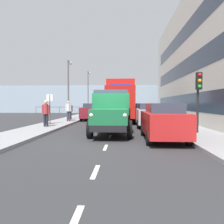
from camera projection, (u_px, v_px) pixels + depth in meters
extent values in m
plane|color=#2D2D30|center=(116.00, 123.00, 18.54)|extent=(80.00, 80.00, 0.00)
cube|color=gray|center=(171.00, 123.00, 18.28)|extent=(2.49, 35.02, 0.15)
cube|color=gray|center=(61.00, 122.00, 18.79)|extent=(2.49, 35.02, 0.15)
cube|color=silver|center=(74.00, 224.00, 3.06)|extent=(0.12, 1.10, 0.01)
cube|color=silver|center=(95.00, 172.00, 5.41)|extent=(0.12, 1.10, 0.01)
cube|color=silver|center=(105.00, 147.00, 8.39)|extent=(0.12, 1.10, 0.01)
cube|color=silver|center=(110.00, 137.00, 11.11)|extent=(0.12, 1.10, 0.01)
cube|color=silver|center=(113.00, 130.00, 13.69)|extent=(0.12, 1.10, 0.01)
cube|color=silver|center=(114.00, 127.00, 15.96)|extent=(0.12, 1.10, 0.01)
cube|color=silver|center=(116.00, 123.00, 18.47)|extent=(0.12, 1.10, 0.01)
cube|color=silver|center=(117.00, 121.00, 21.35)|extent=(0.12, 1.10, 0.01)
cube|color=silver|center=(117.00, 119.00, 23.87)|extent=(0.12, 1.10, 0.01)
cube|color=silver|center=(118.00, 118.00, 26.11)|extent=(0.12, 1.10, 0.01)
cube|color=silver|center=(118.00, 116.00, 28.31)|extent=(0.12, 1.10, 0.01)
cube|color=silver|center=(119.00, 115.00, 31.26)|extent=(0.12, 1.10, 0.01)
cube|color=#2D3847|center=(183.00, 102.00, 19.19)|extent=(0.08, 23.68, 1.40)
cube|color=#2D3847|center=(184.00, 69.00, 19.07)|extent=(0.08, 23.68, 1.40)
cube|color=#2D3847|center=(184.00, 34.00, 18.95)|extent=(0.08, 23.68, 1.40)
cube|color=#8C9EAD|center=(120.00, 99.00, 38.90)|extent=(80.00, 0.80, 5.00)
cylinder|color=#4C5156|center=(207.00, 110.00, 34.62)|extent=(0.08, 0.08, 1.20)
cylinder|color=#4C5156|center=(194.00, 110.00, 34.73)|extent=(0.08, 0.08, 1.20)
cylinder|color=#4C5156|center=(181.00, 110.00, 34.84)|extent=(0.08, 0.08, 1.20)
cylinder|color=#4C5156|center=(169.00, 110.00, 34.95)|extent=(0.08, 0.08, 1.20)
cylinder|color=#4C5156|center=(156.00, 110.00, 35.05)|extent=(0.08, 0.08, 1.20)
cylinder|color=#4C5156|center=(144.00, 110.00, 35.16)|extent=(0.08, 0.08, 1.20)
cylinder|color=#4C5156|center=(132.00, 110.00, 35.27)|extent=(0.08, 0.08, 1.20)
cylinder|color=#4C5156|center=(119.00, 110.00, 35.38)|extent=(0.08, 0.08, 1.20)
cylinder|color=#4C5156|center=(107.00, 110.00, 35.49)|extent=(0.08, 0.08, 1.20)
cylinder|color=#4C5156|center=(95.00, 110.00, 35.60)|extent=(0.08, 0.08, 1.20)
cylinder|color=#4C5156|center=(83.00, 110.00, 35.71)|extent=(0.08, 0.08, 1.20)
cylinder|color=#4C5156|center=(71.00, 110.00, 35.82)|extent=(0.08, 0.08, 1.20)
cylinder|color=#4C5156|center=(59.00, 110.00, 35.93)|extent=(0.08, 0.08, 1.20)
cylinder|color=#4C5156|center=(48.00, 110.00, 36.04)|extent=(0.08, 0.08, 1.20)
cylinder|color=#4C5156|center=(36.00, 110.00, 36.15)|extent=(0.08, 0.08, 1.20)
cube|color=#4C5156|center=(119.00, 107.00, 35.36)|extent=(28.00, 0.08, 0.08)
cube|color=black|center=(112.00, 123.00, 12.19)|extent=(1.64, 5.60, 0.30)
cube|color=#196038|center=(109.00, 116.00, 10.33)|extent=(1.72, 1.90, 0.70)
cube|color=silver|center=(108.00, 118.00, 9.43)|extent=(1.16, 0.08, 0.56)
sphere|color=white|center=(125.00, 115.00, 9.39)|extent=(0.20, 0.20, 0.20)
sphere|color=white|center=(91.00, 115.00, 9.47)|extent=(0.20, 0.20, 0.20)
cube|color=#196038|center=(111.00, 104.00, 11.81)|extent=(1.93, 1.34, 1.15)
cube|color=#2D3847|center=(111.00, 95.00, 11.79)|extent=(1.78, 1.23, 0.56)
cube|color=#2D2319|center=(113.00, 118.00, 13.52)|extent=(2.10, 2.80, 0.16)
cube|color=black|center=(129.00, 112.00, 13.45)|extent=(0.08, 2.80, 0.56)
cube|color=black|center=(97.00, 112.00, 13.56)|extent=(0.08, 2.80, 0.56)
cylinder|color=black|center=(130.00, 129.00, 10.47)|extent=(0.24, 0.90, 0.90)
cylinder|color=black|center=(90.00, 129.00, 10.57)|extent=(0.24, 0.90, 0.90)
cylinder|color=black|center=(128.00, 123.00, 13.68)|extent=(0.24, 0.90, 0.90)
cylinder|color=black|center=(98.00, 123.00, 13.79)|extent=(0.24, 0.90, 0.90)
cube|color=red|center=(120.00, 102.00, 17.75)|extent=(2.40, 2.21, 2.60)
cube|color=#2D3847|center=(120.00, 95.00, 17.73)|extent=(2.20, 2.04, 0.80)
cube|color=#1933B2|center=(120.00, 85.00, 17.70)|extent=(1.75, 0.20, 0.16)
cube|color=red|center=(121.00, 97.00, 21.72)|extent=(2.50, 5.95, 3.00)
cube|color=black|center=(121.00, 114.00, 20.85)|extent=(2.00, 8.07, 0.36)
cylinder|color=black|center=(134.00, 118.00, 17.83)|extent=(0.28, 1.04, 1.04)
cylinder|color=black|center=(106.00, 118.00, 17.95)|extent=(0.28, 1.04, 1.04)
cylinder|color=black|center=(132.00, 115.00, 21.43)|extent=(0.28, 1.04, 1.04)
cylinder|color=black|center=(109.00, 115.00, 21.56)|extent=(0.28, 1.04, 1.04)
cylinder|color=black|center=(132.00, 114.00, 23.55)|extent=(0.28, 1.04, 1.04)
cylinder|color=black|center=(111.00, 114.00, 23.68)|extent=(0.28, 1.04, 1.04)
cube|color=#B21E1E|center=(163.00, 123.00, 10.08)|extent=(1.70, 4.34, 1.00)
cube|color=#2D3847|center=(163.00, 108.00, 9.85)|extent=(1.39, 2.39, 0.42)
cylinder|color=black|center=(143.00, 130.00, 11.49)|extent=(0.18, 0.60, 0.60)
cylinder|color=black|center=(173.00, 130.00, 11.40)|extent=(0.18, 0.60, 0.60)
cylinder|color=black|center=(148.00, 138.00, 8.80)|extent=(0.18, 0.60, 0.60)
cylinder|color=black|center=(189.00, 138.00, 8.71)|extent=(0.18, 0.60, 0.60)
cube|color=#B7BABF|center=(148.00, 116.00, 15.97)|extent=(1.74, 4.51, 1.00)
cube|color=#2D3847|center=(149.00, 106.00, 15.74)|extent=(1.42, 2.48, 0.42)
cylinder|color=black|center=(136.00, 121.00, 17.43)|extent=(0.18, 0.60, 0.60)
cylinder|color=black|center=(157.00, 121.00, 17.34)|extent=(0.18, 0.60, 0.60)
cylinder|color=black|center=(138.00, 124.00, 14.64)|extent=(0.18, 0.60, 0.60)
cylinder|color=black|center=(163.00, 124.00, 14.55)|extent=(0.18, 0.60, 0.60)
cube|color=#1E6670|center=(142.00, 113.00, 21.34)|extent=(1.66, 3.95, 1.00)
cube|color=#2D3847|center=(142.00, 106.00, 21.11)|extent=(1.36, 2.17, 0.42)
cylinder|color=black|center=(134.00, 117.00, 22.62)|extent=(0.18, 0.60, 0.60)
cylinder|color=black|center=(149.00, 117.00, 22.54)|extent=(0.18, 0.60, 0.60)
cylinder|color=black|center=(135.00, 119.00, 20.18)|extent=(0.18, 0.60, 0.60)
cylinder|color=black|center=(152.00, 119.00, 20.10)|extent=(0.18, 0.60, 0.60)
cube|color=navy|center=(139.00, 111.00, 26.41)|extent=(1.76, 4.50, 1.00)
cube|color=#2D3847|center=(139.00, 105.00, 26.19)|extent=(1.44, 2.48, 0.42)
cylinder|color=black|center=(131.00, 114.00, 27.87)|extent=(0.18, 0.60, 0.60)
cylinder|color=black|center=(144.00, 114.00, 27.78)|extent=(0.18, 0.60, 0.60)
cylinder|color=black|center=(132.00, 116.00, 25.09)|extent=(0.18, 0.60, 0.60)
cylinder|color=black|center=(147.00, 116.00, 25.00)|extent=(0.18, 0.60, 0.60)
cube|color=maroon|center=(92.00, 112.00, 22.12)|extent=(1.88, 4.42, 1.00)
cube|color=#2D3847|center=(93.00, 105.00, 22.30)|extent=(1.54, 2.43, 0.42)
cylinder|color=black|center=(99.00, 118.00, 20.73)|extent=(0.18, 0.60, 0.60)
cylinder|color=black|center=(81.00, 118.00, 20.83)|extent=(0.18, 0.60, 0.60)
cylinder|color=black|center=(102.00, 116.00, 23.46)|extent=(0.18, 0.60, 0.60)
cylinder|color=black|center=(86.00, 116.00, 23.56)|extent=(0.18, 0.60, 0.60)
cube|color=slate|center=(99.00, 110.00, 28.33)|extent=(1.88, 4.56, 1.00)
cube|color=#2D3847|center=(99.00, 105.00, 28.50)|extent=(1.54, 2.51, 0.42)
cylinder|color=black|center=(105.00, 115.00, 26.89)|extent=(0.18, 0.60, 0.60)
cylinder|color=black|center=(91.00, 115.00, 26.99)|extent=(0.18, 0.60, 0.60)
cylinder|color=black|center=(107.00, 114.00, 29.71)|extent=(0.18, 0.60, 0.60)
cylinder|color=black|center=(94.00, 114.00, 29.81)|extent=(0.18, 0.60, 0.60)
cylinder|color=black|center=(47.00, 120.00, 14.60)|extent=(0.14, 0.14, 0.85)
cylinder|color=black|center=(45.00, 120.00, 14.61)|extent=(0.14, 0.14, 0.85)
cylinder|color=maroon|center=(46.00, 109.00, 14.58)|extent=(0.34, 0.34, 0.67)
cylinder|color=maroon|center=(49.00, 109.00, 14.57)|extent=(0.09, 0.09, 0.62)
cylinder|color=maroon|center=(43.00, 109.00, 14.59)|extent=(0.09, 0.09, 0.62)
sphere|color=tan|center=(46.00, 102.00, 14.56)|extent=(0.23, 0.23, 0.23)
cylinder|color=#4C473D|center=(47.00, 118.00, 16.21)|extent=(0.14, 0.14, 0.88)
cylinder|color=#4C473D|center=(45.00, 118.00, 16.22)|extent=(0.14, 0.14, 0.88)
cylinder|color=silver|center=(46.00, 108.00, 16.18)|extent=(0.34, 0.34, 0.69)
cylinder|color=silver|center=(49.00, 108.00, 16.17)|extent=(0.09, 0.09, 0.64)
cylinder|color=silver|center=(43.00, 108.00, 16.20)|extent=(0.09, 0.09, 0.64)
sphere|color=tan|center=(46.00, 102.00, 16.16)|extent=(0.24, 0.24, 0.24)
cylinder|color=#383342|center=(70.00, 116.00, 19.03)|extent=(0.14, 0.14, 0.87)
cylinder|color=#383342|center=(68.00, 116.00, 19.04)|extent=(0.14, 0.14, 0.87)
cylinder|color=silver|center=(68.00, 107.00, 19.01)|extent=(0.34, 0.34, 0.69)
cylinder|color=silver|center=(71.00, 108.00, 19.00)|extent=(0.09, 0.09, 0.63)
cylinder|color=silver|center=(66.00, 108.00, 19.02)|extent=(0.09, 0.09, 0.63)
sphere|color=tan|center=(68.00, 102.00, 18.99)|extent=(0.24, 0.24, 0.24)
cylinder|color=black|center=(71.00, 115.00, 20.89)|extent=(0.14, 0.14, 0.80)
cylinder|color=black|center=(69.00, 115.00, 20.90)|extent=(0.14, 0.14, 0.80)
cylinder|color=black|center=(70.00, 108.00, 20.87)|extent=(0.34, 0.34, 0.63)
cylinder|color=black|center=(72.00, 108.00, 20.86)|extent=(0.09, 0.09, 0.58)
cylinder|color=black|center=(68.00, 108.00, 20.88)|extent=(0.09, 0.09, 0.58)
sphere|color=tan|center=(70.00, 104.00, 20.85)|extent=(0.22, 0.22, 0.22)
cylinder|color=black|center=(198.00, 103.00, 11.52)|extent=(0.12, 0.12, 3.20)
cube|color=black|center=(199.00, 81.00, 11.34)|extent=(0.28, 0.24, 0.90)
sphere|color=red|center=(200.00, 75.00, 11.20)|extent=(0.18, 0.18, 0.18)
sphere|color=orange|center=(200.00, 81.00, 11.22)|extent=(0.18, 0.18, 0.18)
sphere|color=green|center=(200.00, 86.00, 11.23)|extent=(0.18, 0.18, 0.18)
cylinder|color=#59595B|center=(68.00, 90.00, 21.74)|extent=(0.16, 0.16, 5.91)
cylinder|color=#59595B|center=(69.00, 62.00, 22.08)|extent=(0.10, 0.90, 0.10)
sphere|color=silver|center=(70.00, 63.00, 22.53)|extent=(0.32, 0.32, 0.32)
cylinder|color=#59595B|center=(88.00, 93.00, 32.75)|extent=(0.16, 0.16, 6.45)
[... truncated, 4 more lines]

